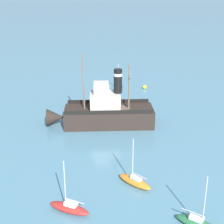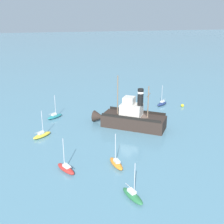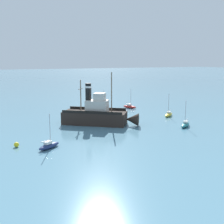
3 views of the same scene
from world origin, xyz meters
name	(u,v)px [view 2 (image 2 of 3)]	position (x,y,z in m)	size (l,w,h in m)	color
ground_plane	(140,128)	(0.00, 0.00, 0.00)	(600.00, 600.00, 0.00)	teal
old_tugboat	(131,118)	(1.09, 1.52, 1.83)	(11.23, 13.61, 9.90)	#2D231E
sailboat_red	(66,168)	(-12.01, 15.42, 0.43)	(3.89, 2.70, 4.90)	#B22823
sailboat_orange	(116,163)	(-12.47, 8.24, 0.43)	(3.92, 1.63, 4.90)	orange
sailboat_teal	(55,116)	(9.76, 15.39, 0.43)	(3.10, 3.73, 4.90)	#23757A
sailboat_yellow	(42,135)	(0.58, 18.29, 0.43)	(3.20, 3.68, 4.90)	gold
sailboat_green	(133,195)	(-20.25, 8.43, 0.43)	(3.96, 2.11, 4.90)	#286B3D
sailboat_navy	(162,103)	(12.07, -10.16, 0.43)	(3.07, 3.75, 4.90)	navy
mooring_buoy	(182,105)	(9.55, -14.24, 0.36)	(0.71, 0.71, 0.71)	yellow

